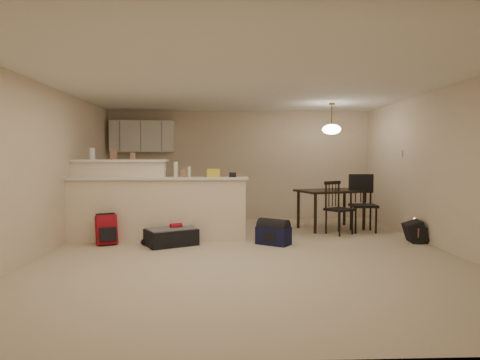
{
  "coord_description": "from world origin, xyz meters",
  "views": [
    {
      "loc": [
        -0.38,
        -6.41,
        1.42
      ],
      "look_at": [
        -0.1,
        0.7,
        1.05
      ],
      "focal_mm": 32.0,
      "sensor_mm": 36.0,
      "label": 1
    }
  ],
  "objects_px": {
    "dining_chair_far": "(363,204)",
    "dining_chair_near": "(339,208)",
    "dining_table": "(331,195)",
    "black_daypack": "(415,232)",
    "suitcase": "(171,237)",
    "red_backpack": "(106,230)",
    "navy_duffel": "(273,236)",
    "pendant_lamp": "(332,129)"
  },
  "relations": [
    {
      "from": "dining_chair_far",
      "to": "dining_chair_near",
      "type": "bearing_deg",
      "value": -155.37
    },
    {
      "from": "dining_table",
      "to": "black_daypack",
      "type": "bearing_deg",
      "value": -69.19
    },
    {
      "from": "suitcase",
      "to": "red_backpack",
      "type": "height_order",
      "value": "red_backpack"
    },
    {
      "from": "dining_table",
      "to": "suitcase",
      "type": "relative_size",
      "value": 1.87
    },
    {
      "from": "dining_chair_far",
      "to": "navy_duffel",
      "type": "distance_m",
      "value": 2.19
    },
    {
      "from": "navy_duffel",
      "to": "dining_table",
      "type": "bearing_deg",
      "value": 81.88
    },
    {
      "from": "black_daypack",
      "to": "dining_table",
      "type": "bearing_deg",
      "value": 46.41
    },
    {
      "from": "pendant_lamp",
      "to": "navy_duffel",
      "type": "distance_m",
      "value": 2.7
    },
    {
      "from": "navy_duffel",
      "to": "black_daypack",
      "type": "relative_size",
      "value": 1.38
    },
    {
      "from": "pendant_lamp",
      "to": "dining_chair_far",
      "type": "distance_m",
      "value": 1.59
    },
    {
      "from": "pendant_lamp",
      "to": "dining_chair_near",
      "type": "distance_m",
      "value": 1.6
    },
    {
      "from": "suitcase",
      "to": "red_backpack",
      "type": "relative_size",
      "value": 1.62
    },
    {
      "from": "dining_table",
      "to": "dining_chair_near",
      "type": "bearing_deg",
      "value": -106.25
    },
    {
      "from": "pendant_lamp",
      "to": "black_daypack",
      "type": "height_order",
      "value": "pendant_lamp"
    },
    {
      "from": "black_daypack",
      "to": "suitcase",
      "type": "bearing_deg",
      "value": 99.04
    },
    {
      "from": "pendant_lamp",
      "to": "black_daypack",
      "type": "distance_m",
      "value": 2.52
    },
    {
      "from": "dining_table",
      "to": "navy_duffel",
      "type": "relative_size",
      "value": 2.73
    },
    {
      "from": "dining_chair_far",
      "to": "navy_duffel",
      "type": "relative_size",
      "value": 2.03
    },
    {
      "from": "dining_chair_near",
      "to": "red_backpack",
      "type": "height_order",
      "value": "dining_chair_near"
    },
    {
      "from": "dining_table",
      "to": "suitcase",
      "type": "distance_m",
      "value": 3.37
    },
    {
      "from": "dining_table",
      "to": "navy_duffel",
      "type": "xyz_separation_m",
      "value": [
        -1.32,
        -1.47,
        -0.54
      ]
    },
    {
      "from": "navy_duffel",
      "to": "pendant_lamp",
      "type": "bearing_deg",
      "value": 81.88
    },
    {
      "from": "pendant_lamp",
      "to": "suitcase",
      "type": "bearing_deg",
      "value": -153.96
    },
    {
      "from": "dining_table",
      "to": "red_backpack",
      "type": "bearing_deg",
      "value": -179.37
    },
    {
      "from": "dining_table",
      "to": "black_daypack",
      "type": "distance_m",
      "value": 1.82
    },
    {
      "from": "suitcase",
      "to": "navy_duffel",
      "type": "bearing_deg",
      "value": -28.08
    },
    {
      "from": "dining_chair_far",
      "to": "suitcase",
      "type": "bearing_deg",
      "value": -159.84
    },
    {
      "from": "navy_duffel",
      "to": "black_daypack",
      "type": "xyz_separation_m",
      "value": [
        2.41,
        0.1,
        0.03
      ]
    },
    {
      "from": "navy_duffel",
      "to": "dining_chair_far",
      "type": "bearing_deg",
      "value": 64.6
    },
    {
      "from": "dining_chair_near",
      "to": "navy_duffel",
      "type": "bearing_deg",
      "value": -179.24
    },
    {
      "from": "dining_table",
      "to": "dining_chair_near",
      "type": "xyz_separation_m",
      "value": [
        0.02,
        -0.57,
        -0.2
      ]
    },
    {
      "from": "dining_table",
      "to": "black_daypack",
      "type": "height_order",
      "value": "dining_table"
    },
    {
      "from": "navy_duffel",
      "to": "red_backpack",
      "type": "bearing_deg",
      "value": -148.36
    },
    {
      "from": "black_daypack",
      "to": "red_backpack",
      "type": "bearing_deg",
      "value": 97.66
    },
    {
      "from": "dining_chair_far",
      "to": "suitcase",
      "type": "xyz_separation_m",
      "value": [
        -3.52,
        -1.1,
        -0.41
      ]
    },
    {
      "from": "dining_table",
      "to": "dining_chair_far",
      "type": "relative_size",
      "value": 1.35
    },
    {
      "from": "suitcase",
      "to": "navy_duffel",
      "type": "distance_m",
      "value": 1.67
    },
    {
      "from": "dining_chair_near",
      "to": "dining_chair_far",
      "type": "distance_m",
      "value": 0.56
    },
    {
      "from": "pendant_lamp",
      "to": "red_backpack",
      "type": "height_order",
      "value": "pendant_lamp"
    },
    {
      "from": "dining_chair_near",
      "to": "black_daypack",
      "type": "relative_size",
      "value": 2.54
    },
    {
      "from": "pendant_lamp",
      "to": "red_backpack",
      "type": "bearing_deg",
      "value": -161.43
    },
    {
      "from": "suitcase",
      "to": "black_daypack",
      "type": "height_order",
      "value": "black_daypack"
    }
  ]
}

